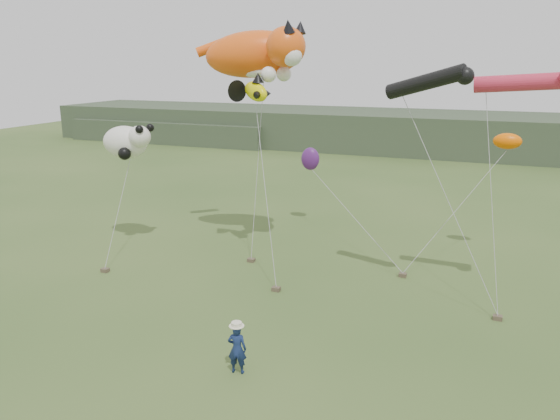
{
  "coord_description": "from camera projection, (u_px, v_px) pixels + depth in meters",
  "views": [
    {
      "loc": [
        5.97,
        -15.49,
        9.27
      ],
      "look_at": [
        -1.25,
        3.0,
        3.88
      ],
      "focal_mm": 35.0,
      "sensor_mm": 36.0,
      "label": 1
    }
  ],
  "objects": [
    {
      "name": "festival_attendant",
      "position": [
        237.0,
        349.0,
        16.65
      ],
      "size": [
        0.64,
        0.48,
        1.61
      ],
      "primitive_type": "imported",
      "rotation": [
        0.0,
        0.0,
        3.32
      ],
      "color": "#14234D",
      "rests_on": "ground"
    },
    {
      "name": "tube_kites",
      "position": [
        482.0,
        81.0,
        19.74
      ],
      "size": [
        6.67,
        2.02,
        1.38
      ],
      "color": "black",
      "rests_on": "ground"
    },
    {
      "name": "fish_kite",
      "position": [
        247.0,
        91.0,
        24.64
      ],
      "size": [
        2.78,
        1.8,
        1.4
      ],
      "color": "#E4DD03",
      "rests_on": "ground"
    },
    {
      "name": "ground",
      "position": [
        282.0,
        346.0,
        18.45
      ],
      "size": [
        120.0,
        120.0,
        0.0
      ],
      "primitive_type": "plane",
      "color": "#385123",
      "rests_on": "ground"
    },
    {
      "name": "panda_kite",
      "position": [
        127.0,
        142.0,
        27.33
      ],
      "size": [
        2.86,
        1.85,
        1.77
      ],
      "color": "white",
      "rests_on": "ground"
    },
    {
      "name": "cat_kite",
      "position": [
        261.0,
        53.0,
        25.59
      ],
      "size": [
        6.39,
        3.6,
        2.72
      ],
      "color": "#F05611",
      "rests_on": "ground"
    },
    {
      "name": "sandbag_anchors",
      "position": [
        299.0,
        281.0,
        23.7
      ],
      "size": [
        17.08,
        4.63,
        0.17
      ],
      "color": "brown",
      "rests_on": "ground"
    },
    {
      "name": "headland",
      "position": [
        404.0,
        132.0,
        59.2
      ],
      "size": [
        90.0,
        13.0,
        4.0
      ],
      "color": "#2D3D28",
      "rests_on": "ground"
    },
    {
      "name": "misc_kites",
      "position": [
        383.0,
        152.0,
        28.94
      ],
      "size": [
        11.53,
        2.81,
        2.85
      ],
      "color": "#F86100",
      "rests_on": "ground"
    }
  ]
}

